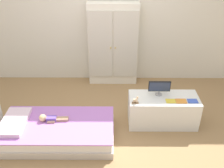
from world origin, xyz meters
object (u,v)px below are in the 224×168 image
at_px(wardrobe, 113,45).
at_px(doll, 48,118).
at_px(bed, 58,131).
at_px(book_blue, 193,101).
at_px(book_orange, 181,101).
at_px(tv_monitor, 159,87).
at_px(rocking_horse_toy, 136,100).
at_px(book_yellow, 171,101).
at_px(tv_stand, 163,110).

bearing_deg(wardrobe, doll, -120.00).
distance_m(bed, book_blue, 1.90).
distance_m(bed, book_orange, 1.74).
height_order(tv_monitor, book_orange, tv_monitor).
distance_m(wardrobe, tv_monitor, 1.34).
xyz_separation_m(doll, book_orange, (1.82, 0.18, 0.17)).
xyz_separation_m(bed, rocking_horse_toy, (1.07, 0.20, 0.37)).
bearing_deg(tv_monitor, book_yellow, -50.48).
height_order(bed, rocking_horse_toy, rocking_horse_toy).
bearing_deg(bed, doll, 151.29).
bearing_deg(doll, bed, -28.71).
bearing_deg(bed, tv_stand, 13.25).
distance_m(wardrobe, book_yellow, 1.58).
bearing_deg(book_blue, wardrobe, 129.62).
relative_size(book_orange, book_blue, 1.07).
height_order(tv_monitor, book_blue, tv_monitor).
xyz_separation_m(wardrobe, rocking_horse_toy, (0.31, -1.38, -0.25)).
distance_m(wardrobe, tv_stand, 1.52).
bearing_deg(rocking_horse_toy, book_orange, 4.14).
relative_size(bed, doll, 3.89).
bearing_deg(rocking_horse_toy, book_yellow, 5.36).
bearing_deg(tv_stand, bed, -166.75).
height_order(wardrobe, book_blue, wardrobe).
xyz_separation_m(tv_monitor, book_blue, (0.44, -0.17, -0.12)).
distance_m(doll, book_orange, 1.83).
bearing_deg(rocking_horse_toy, bed, -169.12).
height_order(doll, book_orange, book_orange).
distance_m(bed, tv_stand, 1.52).
bearing_deg(tv_stand, doll, -170.06).
relative_size(doll, wardrobe, 0.27).
xyz_separation_m(bed, tv_stand, (1.48, 0.35, 0.10)).
xyz_separation_m(bed, wardrobe, (0.75, 1.58, 0.62)).
height_order(rocking_horse_toy, book_yellow, rocking_horse_toy).
height_order(bed, tv_monitor, tv_monitor).
height_order(bed, book_yellow, book_yellow).
relative_size(wardrobe, book_blue, 10.84).
bearing_deg(rocking_horse_toy, wardrobe, 102.86).
bearing_deg(tv_stand, book_blue, -14.57).
relative_size(tv_stand, tv_monitor, 3.17).
xyz_separation_m(tv_monitor, book_yellow, (0.14, -0.17, -0.12)).
height_order(book_orange, book_blue, book_blue).
bearing_deg(wardrobe, bed, -115.41).
bearing_deg(book_yellow, wardrobe, 121.03).
bearing_deg(tv_stand, rocking_horse_toy, -160.86).
distance_m(bed, doll, 0.21).
bearing_deg(bed, wardrobe, 64.59).
distance_m(rocking_horse_toy, book_yellow, 0.49).
xyz_separation_m(tv_monitor, rocking_horse_toy, (-0.34, -0.22, -0.08)).
relative_size(tv_stand, rocking_horse_toy, 9.07).
height_order(rocking_horse_toy, book_blue, rocking_horse_toy).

